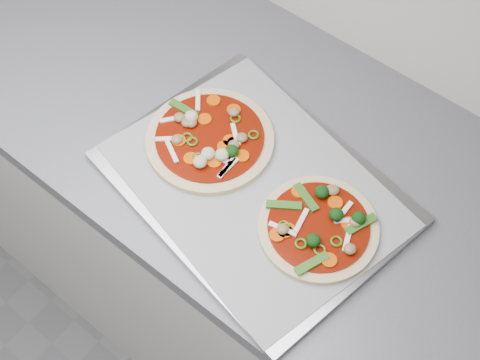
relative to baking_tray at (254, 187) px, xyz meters
The scene contains 4 objects.
baking_tray is the anchor object (origin of this frame).
parchment 0.01m from the baking_tray, behind, with size 0.47×0.34×0.00m, color #97979C.
pizza_left 0.12m from the baking_tray, behind, with size 0.24×0.24×0.04m.
pizza_right 0.14m from the baking_tray, ahead, with size 0.20×0.20×0.03m.
Camera 1 is at (-0.08, 0.73, 1.87)m, focal length 50.00 mm.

